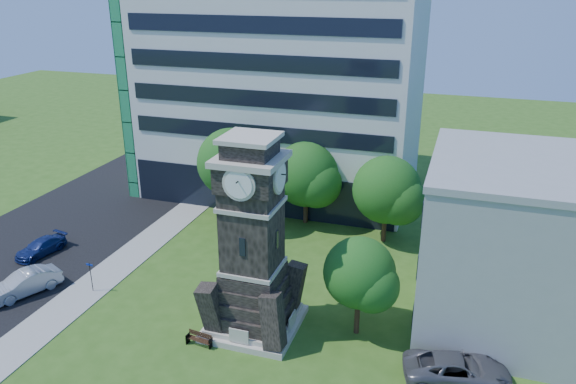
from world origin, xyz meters
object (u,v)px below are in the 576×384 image
(car_street_north, at_px, (41,247))
(street_sign, at_px, (91,274))
(car_east_lot, at_px, (457,370))
(car_street_mid, at_px, (25,283))
(clock_tower, at_px, (253,250))
(park_bench, at_px, (200,339))

(car_street_north, xyz_separation_m, street_sign, (7.23, -3.43, 0.77))
(car_street_north, xyz_separation_m, car_east_lot, (31.40, -5.18, 0.18))
(street_sign, bearing_deg, car_east_lot, -1.01)
(car_street_mid, bearing_deg, car_east_lot, 24.44)
(street_sign, bearing_deg, clock_tower, 1.49)
(car_east_lot, distance_m, street_sign, 24.25)
(clock_tower, bearing_deg, street_sign, 178.38)
(car_east_lot, bearing_deg, street_sign, 71.86)
(car_east_lot, xyz_separation_m, park_bench, (-14.48, -1.37, -0.35))
(clock_tower, bearing_deg, car_street_north, 168.93)
(car_street_north, bearing_deg, park_bench, -9.82)
(clock_tower, bearing_deg, car_street_mid, -175.36)
(car_street_mid, xyz_separation_m, park_bench, (13.87, -1.46, -0.35))
(park_bench, bearing_deg, street_sign, 169.80)
(clock_tower, height_order, car_street_mid, clock_tower)
(park_bench, relative_size, street_sign, 0.72)
(car_street_mid, xyz_separation_m, car_street_north, (-3.06, 5.09, -0.18))
(clock_tower, distance_m, park_bench, 6.07)
(car_street_north, xyz_separation_m, park_bench, (16.92, -6.55, -0.17))
(clock_tower, distance_m, car_east_lot, 12.99)
(car_street_mid, bearing_deg, car_street_north, 145.58)
(car_east_lot, relative_size, park_bench, 3.57)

